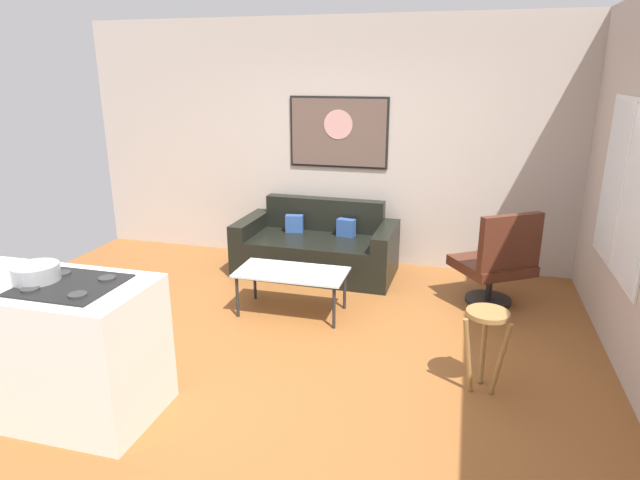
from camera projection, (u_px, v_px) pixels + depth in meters
name	position (u px, v px, depth m)	size (l,w,h in m)	color
ground	(279.00, 354.00, 4.47)	(6.40, 6.40, 0.04)	brown
back_wall	(345.00, 144.00, 6.28)	(6.40, 0.05, 2.80)	#B3A69B
couch	(317.00, 249.00, 6.15)	(1.78, 0.91, 0.80)	black
coffee_table	(292.00, 275.00, 5.07)	(1.03, 0.52, 0.42)	silver
armchair	(497.00, 262.00, 5.21)	(0.87, 0.87, 0.96)	black
bar_stool	(486.00, 331.00, 3.79)	(0.34, 0.34, 0.62)	olive
kitchen_counter	(45.00, 346.00, 3.59)	(1.50, 0.71, 0.95)	silver
mixing_bowl	(36.00, 274.00, 3.43)	(0.29, 0.29, 0.12)	gray
wall_painting	(338.00, 132.00, 6.22)	(1.16, 0.03, 0.81)	black
window	(625.00, 188.00, 4.25)	(0.03, 1.41, 1.38)	silver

